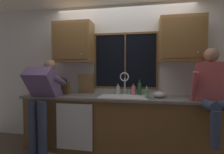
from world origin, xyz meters
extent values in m
cube|color=silver|center=(0.00, 0.06, 1.27)|extent=(5.67, 0.12, 2.55)
cube|color=black|center=(0.05, -0.01, 1.52)|extent=(1.10, 0.02, 0.95)
cube|color=brown|center=(0.05, -0.02, 2.02)|extent=(1.17, 0.02, 0.04)
cube|color=brown|center=(0.05, -0.02, 1.03)|extent=(1.17, 0.02, 0.04)
cube|color=brown|center=(-0.52, -0.02, 1.52)|extent=(0.03, 0.02, 0.95)
cube|color=brown|center=(0.62, -0.02, 1.52)|extent=(0.03, 0.02, 0.95)
cube|color=brown|center=(0.05, -0.02, 1.52)|extent=(0.02, 0.02, 0.95)
cube|color=brown|center=(0.00, -0.29, 0.44)|extent=(3.27, 0.58, 0.88)
cube|color=slate|center=(0.00, -0.31, 0.90)|extent=(3.33, 0.62, 0.04)
cube|color=white|center=(-0.70, -0.61, 0.46)|extent=(0.60, 0.02, 0.74)
cube|color=olive|center=(-0.88, -0.17, 1.86)|extent=(0.70, 0.33, 0.72)
cube|color=brown|center=(-0.88, -0.34, 1.86)|extent=(0.62, 0.01, 0.62)
sphere|color=#B2B2B7|center=(-0.67, -0.34, 1.63)|extent=(0.02, 0.02, 0.02)
cube|color=olive|center=(0.98, -0.17, 1.86)|extent=(0.70, 0.33, 0.72)
cube|color=brown|center=(0.98, -0.34, 1.86)|extent=(0.62, 0.01, 0.62)
sphere|color=#B2B2B7|center=(1.19, -0.34, 1.63)|extent=(0.02, 0.02, 0.02)
cube|color=silver|center=(0.05, -0.30, 0.91)|extent=(0.80, 0.46, 0.02)
cube|color=beige|center=(-0.15, -0.30, 0.81)|extent=(0.36, 0.42, 0.20)
cube|color=beige|center=(0.25, -0.30, 0.81)|extent=(0.36, 0.42, 0.20)
cube|color=silver|center=(0.05, -0.30, 0.81)|extent=(0.04, 0.42, 0.20)
cylinder|color=silver|center=(0.05, -0.08, 1.07)|extent=(0.03, 0.03, 0.30)
torus|color=silver|center=(0.05, -0.14, 1.24)|extent=(0.16, 0.02, 0.16)
cylinder|color=silver|center=(0.13, -0.08, 0.97)|extent=(0.03, 0.03, 0.09)
cylinder|color=#384260|center=(-1.32, -0.76, 0.44)|extent=(0.13, 0.13, 0.88)
cylinder|color=#384260|center=(-1.15, -0.76, 0.44)|extent=(0.13, 0.13, 0.88)
cube|color=slate|center=(-1.24, -0.59, 1.12)|extent=(0.44, 0.52, 0.60)
sphere|color=#A57A5B|center=(-1.24, -0.36, 1.44)|extent=(0.21, 0.21, 0.21)
cylinder|color=slate|center=(-1.46, -0.41, 1.17)|extent=(0.09, 0.52, 0.26)
cylinder|color=slate|center=(-1.02, -0.41, 1.17)|extent=(0.09, 0.52, 0.26)
cylinder|color=#384260|center=(1.24, -0.69, 0.90)|extent=(0.14, 0.43, 0.16)
cylinder|color=#384260|center=(1.42, -0.69, 0.90)|extent=(0.14, 0.43, 0.16)
cylinder|color=#384260|center=(1.24, -0.91, 0.65)|extent=(0.11, 0.11, 0.46)
cube|color=#B24C4C|center=(1.33, -0.47, 1.20)|extent=(0.44, 0.29, 0.56)
sphere|color=#A57A5B|center=(1.33, -0.47, 1.58)|extent=(0.20, 0.20, 0.20)
cylinder|color=#B24C4C|center=(1.10, -0.52, 1.12)|extent=(0.08, 0.20, 0.47)
cube|color=brown|center=(-1.01, -0.24, 1.02)|extent=(0.12, 0.18, 0.25)
cylinder|color=black|center=(-1.04, -0.30, 1.18)|extent=(0.02, 0.05, 0.09)
cylinder|color=black|center=(-1.01, -0.30, 1.17)|extent=(0.02, 0.04, 0.08)
cylinder|color=black|center=(-0.97, -0.29, 1.16)|extent=(0.02, 0.04, 0.06)
cube|color=#997047|center=(-0.68, -0.09, 1.10)|extent=(0.29, 0.10, 0.36)
ellipsoid|color=#B7B7BC|center=(0.63, -0.31, 0.97)|extent=(0.21, 0.21, 0.10)
cylinder|color=#59A566|center=(0.43, -0.41, 0.99)|extent=(0.06, 0.06, 0.14)
cylinder|color=silver|center=(0.43, -0.41, 1.08)|extent=(0.02, 0.02, 0.04)
cylinder|color=silver|center=(0.43, -0.43, 1.11)|extent=(0.01, 0.04, 0.01)
cylinder|color=#1E592D|center=(0.31, -0.09, 1.02)|extent=(0.07, 0.07, 0.21)
cylinder|color=#184724|center=(0.31, -0.09, 1.15)|extent=(0.03, 0.03, 0.05)
cylinder|color=black|center=(0.31, -0.09, 1.19)|extent=(0.03, 0.03, 0.01)
cylinder|color=#B7B7BC|center=(-0.07, -0.12, 1.00)|extent=(0.07, 0.07, 0.15)
cylinder|color=#929296|center=(-0.07, -0.12, 1.09)|extent=(0.03, 0.03, 0.04)
cylinder|color=black|center=(-0.07, -0.12, 1.11)|extent=(0.03, 0.03, 0.01)
cylinder|color=pink|center=(0.21, -0.10, 1.00)|extent=(0.07, 0.07, 0.15)
cylinder|color=#AD5B7A|center=(0.21, -0.10, 1.09)|extent=(0.03, 0.03, 0.04)
cylinder|color=black|center=(0.21, -0.10, 1.12)|extent=(0.04, 0.04, 0.01)
camera|label=1|loc=(0.38, -3.11, 1.39)|focal=27.18mm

